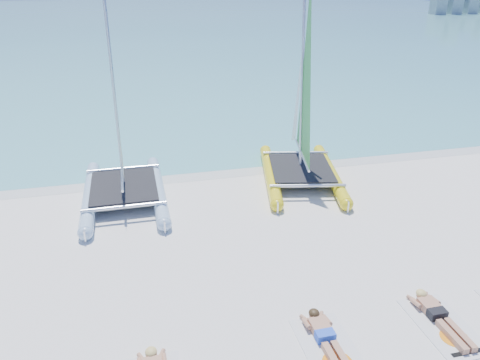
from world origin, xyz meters
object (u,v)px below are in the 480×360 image
(towel_b, at_px, (330,349))
(catamaran_yellow, at_px, (302,112))
(sunbather_b, at_px, (326,337))
(sunbather_c, at_px, (438,315))
(catamaran_blue, at_px, (118,133))
(towel_c, at_px, (443,326))

(towel_b, bearing_deg, catamaran_yellow, 73.87)
(towel_b, xyz_separation_m, sunbather_b, (0.00, 0.19, 0.11))
(towel_b, xyz_separation_m, sunbather_c, (2.47, 0.24, 0.11))
(sunbather_c, bearing_deg, towel_b, -174.38)
(catamaran_yellow, distance_m, sunbather_c, 8.11)
(catamaran_blue, bearing_deg, sunbather_b, -63.65)
(catamaran_yellow, distance_m, towel_c, 8.33)
(catamaran_yellow, relative_size, sunbather_c, 4.08)
(catamaran_blue, distance_m, catamaran_yellow, 5.99)
(catamaran_blue, relative_size, towel_c, 3.81)
(towel_c, bearing_deg, catamaran_blue, 129.03)
(catamaran_yellow, distance_m, sunbather_b, 8.49)
(catamaran_yellow, height_order, towel_b, catamaran_yellow)
(catamaran_blue, bearing_deg, sunbather_c, -50.07)
(catamaran_blue, xyz_separation_m, towel_b, (3.64, -7.59, -2.09))
(catamaran_yellow, bearing_deg, towel_b, -93.99)
(catamaran_blue, height_order, catamaran_yellow, same)
(catamaran_blue, bearing_deg, catamaran_yellow, 4.87)
(sunbather_b, height_order, sunbather_c, same)
(catamaran_blue, xyz_separation_m, sunbather_b, (3.64, -7.40, -1.98))
(towel_b, distance_m, sunbather_c, 2.49)
(catamaran_blue, xyz_separation_m, sunbather_c, (6.11, -7.35, -1.98))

